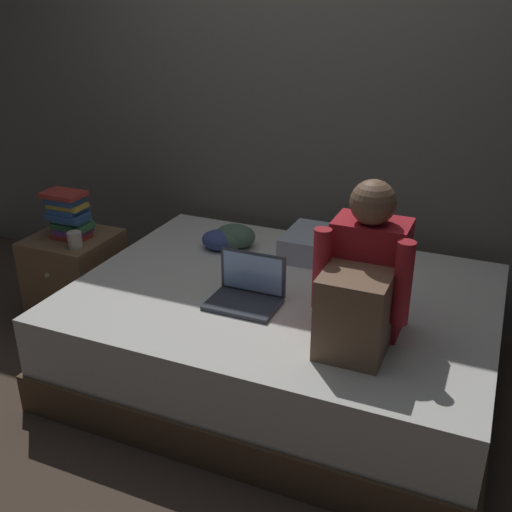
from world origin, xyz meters
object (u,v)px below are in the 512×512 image
(person_sitting, at_px, (363,282))
(clothes_pile, at_px, (228,238))
(bed, at_px, (282,334))
(nightstand, at_px, (77,278))
(book_stack, at_px, (69,214))
(laptop, at_px, (247,291))
(mug, at_px, (75,240))
(pillow, at_px, (338,248))

(person_sitting, relative_size, clothes_pile, 2.35)
(bed, bearing_deg, person_sitting, -31.47)
(nightstand, bearing_deg, book_stack, -30.72)
(laptop, height_order, mug, laptop)
(laptop, distance_m, clothes_pile, 0.64)
(bed, relative_size, laptop, 6.25)
(book_stack, height_order, mug, book_stack)
(book_stack, height_order, clothes_pile, book_stack)
(nightstand, xyz_separation_m, mug, (0.13, -0.12, 0.31))
(bed, distance_m, person_sitting, 0.71)
(person_sitting, xyz_separation_m, book_stack, (-1.73, 0.33, -0.07))
(bed, xyz_separation_m, clothes_pile, (-0.46, 0.36, 0.30))
(nightstand, distance_m, clothes_pile, 0.93)
(bed, height_order, book_stack, book_stack)
(laptop, distance_m, book_stack, 1.21)
(mug, bearing_deg, laptop, -6.49)
(mug, bearing_deg, book_stack, 136.36)
(nightstand, relative_size, clothes_pile, 1.88)
(nightstand, bearing_deg, clothes_pile, 19.54)
(clothes_pile, bearing_deg, book_stack, -159.80)
(person_sitting, bearing_deg, bed, 148.53)
(laptop, bearing_deg, person_sitting, -9.54)
(person_sitting, xyz_separation_m, mug, (-1.61, 0.21, -0.16))
(pillow, bearing_deg, nightstand, -164.98)
(bed, height_order, mug, mug)
(bed, xyz_separation_m, person_sitting, (0.44, -0.27, 0.49))
(person_sitting, xyz_separation_m, pillow, (-0.30, 0.72, -0.19))
(pillow, bearing_deg, laptop, -111.49)
(nightstand, relative_size, book_stack, 1.99)
(nightstand, relative_size, laptop, 1.64)
(mug, height_order, clothes_pile, mug)
(laptop, relative_size, book_stack, 1.22)
(bed, relative_size, clothes_pile, 7.19)
(mug, relative_size, clothes_pile, 0.32)
(bed, xyz_separation_m, pillow, (0.14, 0.45, 0.31))
(laptop, height_order, clothes_pile, laptop)
(book_stack, relative_size, mug, 2.92)
(pillow, relative_size, mug, 6.22)
(laptop, distance_m, mug, 1.07)
(person_sitting, distance_m, mug, 1.63)
(nightstand, height_order, person_sitting, person_sitting)
(laptop, height_order, pillow, laptop)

